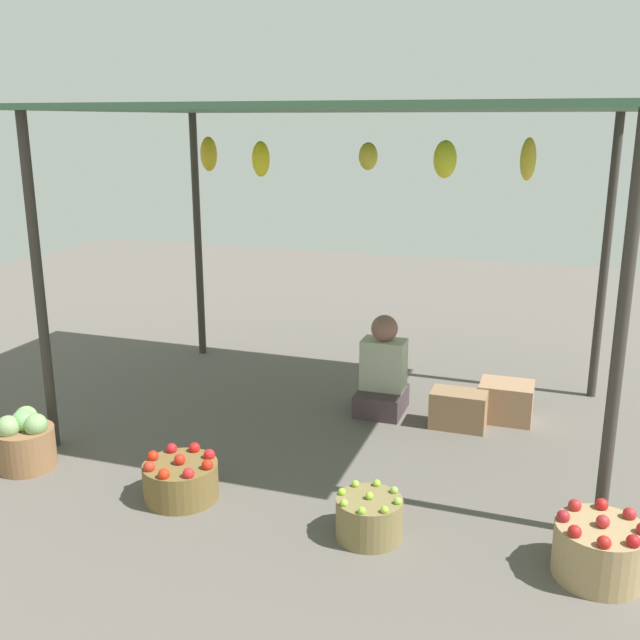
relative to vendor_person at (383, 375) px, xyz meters
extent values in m
plane|color=#5E5852|center=(-0.23, -0.25, -0.30)|extent=(14.00, 14.00, 0.00)
cylinder|color=#38332D|center=(-2.05, -1.38, 0.85)|extent=(0.07, 0.07, 2.30)
cylinder|color=#38332D|center=(1.59, -1.38, 0.85)|extent=(0.07, 0.07, 2.30)
cylinder|color=#38332D|center=(-2.05, 0.88, 0.85)|extent=(0.07, 0.07, 2.30)
cylinder|color=#38332D|center=(1.59, 0.88, 0.85)|extent=(0.07, 0.07, 2.30)
cube|color=#446C4E|center=(-0.23, -0.25, 2.02)|extent=(3.94, 2.55, 0.04)
ellipsoid|color=yellow|center=(-1.51, 0.12, 1.68)|extent=(0.13, 0.13, 0.27)
ellipsoid|color=yellow|center=(-0.81, -0.45, 1.68)|extent=(0.13, 0.13, 0.25)
ellipsoid|color=gold|center=(-0.19, 0.17, 1.68)|extent=(0.14, 0.14, 0.21)
ellipsoid|color=yellow|center=(0.43, -0.07, 1.68)|extent=(0.16, 0.16, 0.26)
ellipsoid|color=gold|center=(0.98, 0.14, 1.68)|extent=(0.11, 0.11, 0.30)
cube|color=#423439|center=(0.00, -0.03, -0.21)|extent=(0.36, 0.44, 0.18)
cube|color=#ADB298|center=(0.00, 0.02, 0.08)|extent=(0.34, 0.22, 0.40)
sphere|color=#85594C|center=(0.00, 0.02, 0.38)|extent=(0.21, 0.21, 0.21)
cylinder|color=#8B613F|center=(-2.00, -1.72, -0.16)|extent=(0.38, 0.38, 0.27)
sphere|color=#71B061|center=(-2.00, -1.72, 0.04)|extent=(0.15, 0.15, 0.15)
sphere|color=#7FAA66|center=(-1.90, -1.72, 0.02)|extent=(0.15, 0.15, 0.15)
sphere|color=#82AD65|center=(-2.05, -1.64, 0.02)|extent=(0.15, 0.15, 0.15)
sphere|color=#83A568|center=(-2.05, -1.81, 0.02)|extent=(0.15, 0.15, 0.15)
cylinder|color=brown|center=(-0.83, -1.75, -0.19)|extent=(0.46, 0.46, 0.23)
sphere|color=red|center=(-0.83, -1.75, -0.04)|extent=(0.07, 0.07, 0.07)
sphere|color=red|center=(-0.64, -1.75, -0.05)|extent=(0.07, 0.07, 0.07)
sphere|color=red|center=(-0.69, -1.62, -0.05)|extent=(0.07, 0.07, 0.07)
sphere|color=red|center=(-0.83, -1.57, -0.05)|extent=(0.07, 0.07, 0.07)
sphere|color=red|center=(-0.96, -1.62, -0.05)|extent=(0.07, 0.07, 0.07)
sphere|color=red|center=(-1.01, -1.75, -0.05)|extent=(0.07, 0.07, 0.07)
sphere|color=red|center=(-0.96, -1.89, -0.05)|extent=(0.07, 0.07, 0.07)
sphere|color=red|center=(-0.83, -1.94, -0.05)|extent=(0.07, 0.07, 0.07)
sphere|color=red|center=(-0.69, -1.89, -0.05)|extent=(0.07, 0.07, 0.07)
cylinder|color=olive|center=(0.38, -1.81, -0.18)|extent=(0.37, 0.37, 0.23)
sphere|color=#91CB3A|center=(0.38, -1.81, -0.05)|extent=(0.04, 0.04, 0.04)
sphere|color=#89D042|center=(0.54, -1.81, -0.05)|extent=(0.04, 0.04, 0.04)
sphere|color=#88BF41|center=(0.49, -1.69, -0.05)|extent=(0.04, 0.04, 0.04)
sphere|color=#95C631|center=(0.38, -1.65, -0.05)|extent=(0.04, 0.04, 0.04)
sphere|color=#94C236|center=(0.26, -1.69, -0.05)|extent=(0.04, 0.04, 0.04)
sphere|color=#91CF2E|center=(0.22, -1.81, -0.05)|extent=(0.04, 0.04, 0.04)
sphere|color=#8FCA3A|center=(0.26, -1.92, -0.05)|extent=(0.04, 0.04, 0.04)
sphere|color=#88CE32|center=(0.38, -1.97, -0.05)|extent=(0.04, 0.04, 0.04)
sphere|color=#92C02E|center=(0.49, -1.92, -0.05)|extent=(0.04, 0.04, 0.04)
cylinder|color=#9F855A|center=(1.57, -1.78, -0.16)|extent=(0.46, 0.46, 0.28)
sphere|color=#AF272A|center=(1.57, -1.78, 0.01)|extent=(0.07, 0.07, 0.07)
sphere|color=#AD2326|center=(1.71, -1.65, 0.00)|extent=(0.07, 0.07, 0.07)
sphere|color=#B01C19|center=(1.57, -1.60, 0.00)|extent=(0.07, 0.07, 0.07)
sphere|color=#B02323|center=(1.44, -1.65, 0.00)|extent=(0.07, 0.07, 0.07)
sphere|color=#AA2029|center=(1.39, -1.78, 0.00)|extent=(0.07, 0.07, 0.07)
sphere|color=#B31D1A|center=(1.44, -1.92, 0.00)|extent=(0.07, 0.07, 0.07)
sphere|color=red|center=(1.57, -1.97, 0.00)|extent=(0.07, 0.07, 0.07)
sphere|color=#A9171B|center=(1.71, -1.92, 0.00)|extent=(0.07, 0.07, 0.07)
cube|color=#A37A5A|center=(0.95, 0.13, -0.15)|extent=(0.40, 0.32, 0.30)
cube|color=#906D4D|center=(0.62, -0.14, -0.16)|extent=(0.41, 0.25, 0.28)
camera|label=1|loc=(1.28, -5.31, 1.95)|focal=41.05mm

